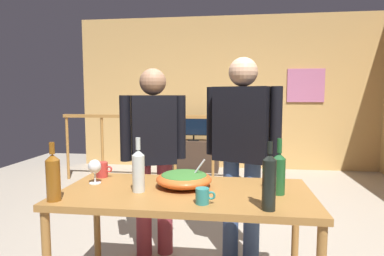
% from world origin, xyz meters
% --- Properties ---
extents(ground_plane, '(8.35, 8.35, 0.00)m').
position_xyz_m(ground_plane, '(0.00, 0.00, 0.00)').
color(ground_plane, '#9E9384').
extents(back_wall, '(5.53, 0.10, 2.78)m').
position_xyz_m(back_wall, '(0.00, 3.21, 1.39)').
color(back_wall, tan).
rests_on(back_wall, ground_plane).
extents(framed_picture, '(0.64, 0.03, 0.59)m').
position_xyz_m(framed_picture, '(1.40, 3.15, 1.53)').
color(framed_picture, '#BD6A93').
extents(stair_railing, '(3.02, 0.10, 1.10)m').
position_xyz_m(stair_railing, '(-0.56, 2.00, 0.69)').
color(stair_railing, '#9E6B33').
rests_on(stair_railing, ground_plane).
extents(tv_console, '(0.90, 0.40, 0.55)m').
position_xyz_m(tv_console, '(-0.57, 2.86, 0.27)').
color(tv_console, '#38281E').
rests_on(tv_console, ground_plane).
extents(flat_screen_tv, '(0.52, 0.12, 0.42)m').
position_xyz_m(flat_screen_tv, '(-0.57, 2.83, 0.79)').
color(flat_screen_tv, black).
rests_on(flat_screen_tv, tv_console).
extents(serving_table, '(1.56, 0.75, 0.76)m').
position_xyz_m(serving_table, '(-0.16, -0.90, 0.69)').
color(serving_table, '#9E6B33').
rests_on(serving_table, ground_plane).
extents(salad_bowl, '(0.36, 0.36, 0.19)m').
position_xyz_m(salad_bowl, '(-0.18, -0.82, 0.82)').
color(salad_bowl, '#DB5B23').
rests_on(salad_bowl, serving_table).
extents(wine_glass, '(0.09, 0.09, 0.16)m').
position_xyz_m(wine_glass, '(-0.78, -0.82, 0.87)').
color(wine_glass, silver).
rests_on(wine_glass, serving_table).
extents(wine_bottle_clear, '(0.08, 0.08, 0.34)m').
position_xyz_m(wine_bottle_clear, '(-0.44, -0.96, 0.90)').
color(wine_bottle_clear, silver).
rests_on(wine_bottle_clear, serving_table).
extents(wine_bottle_dark, '(0.07, 0.07, 0.36)m').
position_xyz_m(wine_bottle_dark, '(0.32, -1.19, 0.92)').
color(wine_bottle_dark, black).
rests_on(wine_bottle_dark, serving_table).
extents(wine_bottle_amber, '(0.08, 0.08, 0.33)m').
position_xyz_m(wine_bottle_amber, '(-0.86, -1.19, 0.90)').
color(wine_bottle_amber, brown).
rests_on(wine_bottle_amber, serving_table).
extents(wine_bottle_green, '(0.08, 0.08, 0.34)m').
position_xyz_m(wine_bottle_green, '(0.41, -0.90, 0.90)').
color(wine_bottle_green, '#1E5628').
rests_on(wine_bottle_green, serving_table).
extents(mug_red, '(0.12, 0.08, 0.11)m').
position_xyz_m(mug_red, '(-0.81, -0.65, 0.82)').
color(mug_red, '#B7332D').
rests_on(mug_red, serving_table).
extents(mug_teal, '(0.11, 0.07, 0.09)m').
position_xyz_m(mug_teal, '(-0.02, -1.13, 0.81)').
color(mug_teal, teal).
rests_on(mug_teal, serving_table).
extents(person_standing_left, '(0.52, 0.33, 1.57)m').
position_xyz_m(person_standing_left, '(-0.52, -0.26, 0.92)').
color(person_standing_left, '#9E3842').
rests_on(person_standing_left, ground_plane).
extents(person_standing_right, '(0.59, 0.36, 1.65)m').
position_xyz_m(person_standing_right, '(0.21, -0.26, 0.99)').
color(person_standing_right, '#3D5684').
rests_on(person_standing_right, ground_plane).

